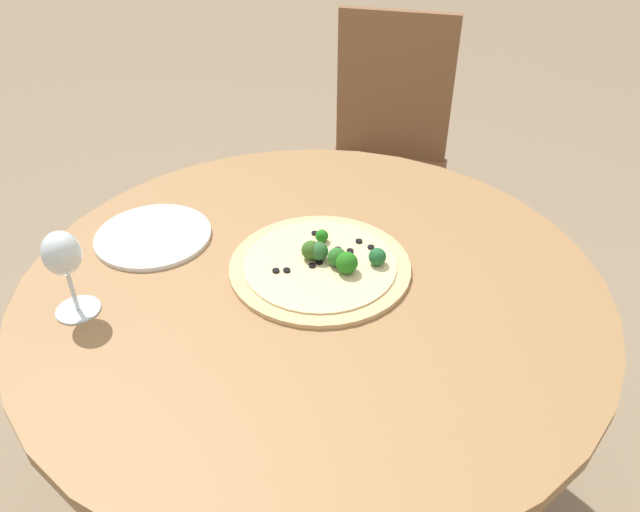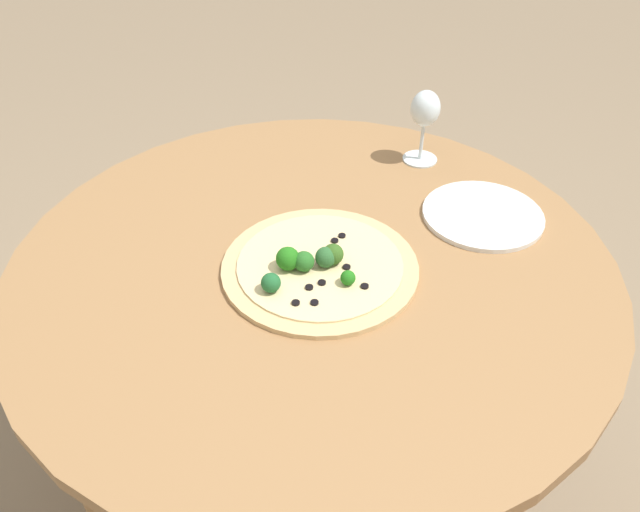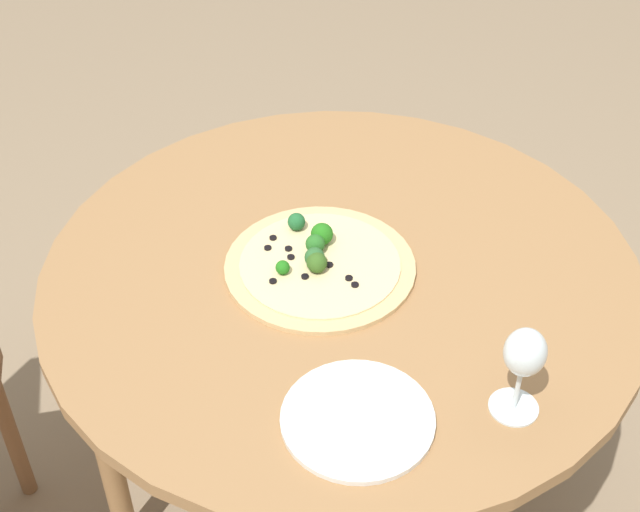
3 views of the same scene
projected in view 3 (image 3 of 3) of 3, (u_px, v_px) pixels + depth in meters
name	position (u px, v px, depth m)	size (l,w,h in m)	color
ground_plane	(337.00, 494.00, 2.13)	(12.00, 12.00, 0.00)	#847056
dining_table	(341.00, 295.00, 1.71)	(1.12, 1.12, 0.72)	olive
pizza	(319.00, 263.00, 1.65)	(0.36, 0.36, 0.06)	tan
wine_glass	(524.00, 357.00, 1.33)	(0.08, 0.08, 0.17)	silver
plate_near	(358.00, 419.00, 1.38)	(0.24, 0.24, 0.01)	silver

